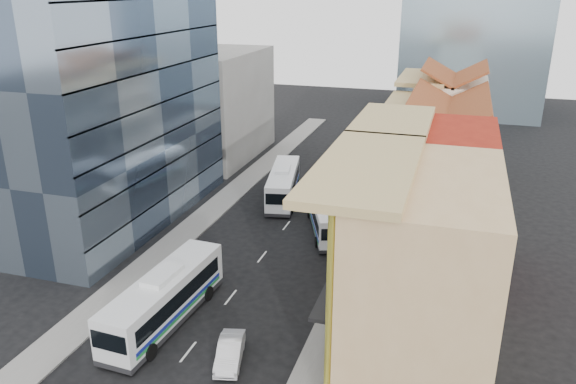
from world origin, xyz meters
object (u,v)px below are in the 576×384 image
(office_tower, at_px, (100,67))
(bus_left_far, at_px, (283,183))
(shophouse_tan, at_px, (424,271))
(bus_right, at_px, (326,214))
(bus_left_near, at_px, (165,297))
(sedan_right, at_px, (230,352))

(office_tower, xyz_separation_m, bus_left_far, (14.52, 9.73, -13.16))
(shophouse_tan, xyz_separation_m, bus_right, (-10.10, 16.99, -4.26))
(shophouse_tan, height_order, bus_left_near, shophouse_tan)
(office_tower, xyz_separation_m, bus_left_near, (13.99, -15.34, -13.06))
(bus_right, distance_m, sedan_right, 21.12)
(office_tower, relative_size, sedan_right, 7.14)
(bus_right, bearing_deg, sedan_right, -113.73)
(bus_left_near, height_order, bus_left_far, bus_left_near)
(sedan_right, bearing_deg, shophouse_tan, 5.89)
(shophouse_tan, bearing_deg, bus_left_far, 124.78)
(bus_left_far, bearing_deg, bus_left_near, -102.87)
(office_tower, distance_m, bus_left_far, 21.88)
(shophouse_tan, height_order, bus_right, shophouse_tan)
(shophouse_tan, relative_size, bus_left_far, 1.22)
(bus_right, xyz_separation_m, sedan_right, (-0.95, -21.07, -1.05))
(bus_left_far, relative_size, bus_right, 1.06)
(shophouse_tan, distance_m, sedan_right, 12.91)
(bus_left_near, bearing_deg, bus_right, 72.59)
(bus_left_near, relative_size, bus_right, 1.12)
(office_tower, bearing_deg, bus_left_far, 33.81)
(office_tower, distance_m, sedan_right, 30.49)
(office_tower, height_order, bus_left_near, office_tower)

